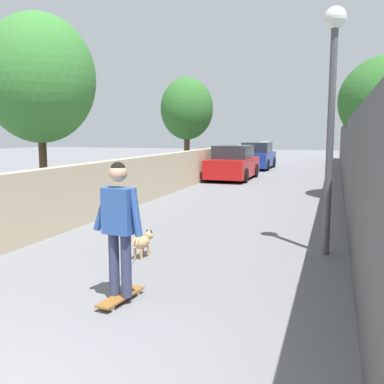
% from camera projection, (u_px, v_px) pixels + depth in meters
% --- Properties ---
extents(ground_plane, '(80.00, 80.00, 0.00)m').
position_uv_depth(ground_plane, '(261.00, 191.00, 15.92)').
color(ground_plane, slate).
extents(wall_left, '(48.00, 0.30, 1.39)m').
position_uv_depth(wall_left, '(164.00, 174.00, 14.87)').
color(wall_left, tan).
rests_on(wall_left, ground).
extents(fence_right, '(48.00, 0.30, 2.50)m').
position_uv_depth(fence_right, '(351.00, 162.00, 12.94)').
color(fence_right, '#4C4C4C').
rests_on(fence_right, ground).
extents(tree_left_far, '(2.60, 2.60, 4.81)m').
position_uv_depth(tree_left_far, '(187.00, 109.00, 21.60)').
color(tree_left_far, '#473523').
rests_on(tree_left_far, ground).
extents(tree_left_distant, '(2.75, 2.75, 5.00)m').
position_uv_depth(tree_left_distant, '(39.00, 79.00, 10.73)').
color(tree_left_distant, '#473523').
rests_on(tree_left_distant, ground).
extents(lamp_post, '(0.36, 0.36, 4.14)m').
position_uv_depth(lamp_post, '(332.00, 87.00, 7.23)').
color(lamp_post, '#4C4C51').
rests_on(lamp_post, ground).
extents(skateboard, '(0.82, 0.30, 0.08)m').
position_uv_depth(skateboard, '(121.00, 297.00, 5.44)').
color(skateboard, brown).
rests_on(skateboard, ground).
extents(person_skateboarder, '(0.27, 0.72, 1.67)m').
position_uv_depth(person_skateboarder, '(119.00, 219.00, 5.31)').
color(person_skateboarder, '#333859').
rests_on(person_skateboarder, skateboard).
extents(dog, '(2.19, 0.71, 1.06)m').
position_uv_depth(dog, '(143.00, 242.00, 7.36)').
color(dog, tan).
rests_on(dog, ground).
extents(car_near, '(4.09, 1.80, 1.54)m').
position_uv_depth(car_near, '(233.00, 164.00, 19.74)').
color(car_near, '#B71414').
rests_on(car_near, ground).
extents(car_far, '(4.12, 1.80, 1.54)m').
position_uv_depth(car_far, '(257.00, 157.00, 25.63)').
color(car_far, navy).
rests_on(car_far, ground).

